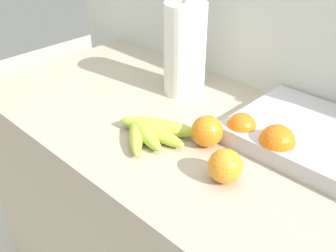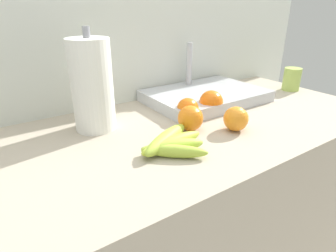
# 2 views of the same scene
# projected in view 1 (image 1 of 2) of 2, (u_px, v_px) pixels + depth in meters

# --- Properties ---
(wall_back) EXTENTS (1.82, 0.06, 1.30)m
(wall_back) POSITION_uv_depth(u_px,v_px,m) (271.00, 148.00, 1.26)
(wall_back) COLOR silver
(wall_back) RESTS_ON ground
(banana_bunch) EXTENTS (0.20, 0.19, 0.04)m
(banana_bunch) POSITION_uv_depth(u_px,v_px,m) (150.00, 131.00, 0.94)
(banana_bunch) COLOR #AAC83F
(banana_bunch) RESTS_ON counter
(orange_far_right) EXTENTS (0.08, 0.08, 0.08)m
(orange_far_right) POSITION_uv_depth(u_px,v_px,m) (277.00, 142.00, 0.86)
(orange_far_right) COLOR orange
(orange_far_right) RESTS_ON counter
(orange_right) EXTENTS (0.08, 0.08, 0.08)m
(orange_right) POSITION_uv_depth(u_px,v_px,m) (207.00, 131.00, 0.90)
(orange_right) COLOR orange
(orange_right) RESTS_ON counter
(orange_back_left) EXTENTS (0.07, 0.07, 0.07)m
(orange_back_left) POSITION_uv_depth(u_px,v_px,m) (225.00, 166.00, 0.79)
(orange_back_left) COLOR orange
(orange_back_left) RESTS_ON counter
(orange_back_right) EXTENTS (0.07, 0.07, 0.07)m
(orange_back_right) POSITION_uv_depth(u_px,v_px,m) (241.00, 127.00, 0.92)
(orange_back_right) COLOR orange
(orange_back_right) RESTS_ON counter
(paper_towel_roll) EXTENTS (0.12, 0.12, 0.29)m
(paper_towel_roll) POSITION_uv_depth(u_px,v_px,m) (185.00, 50.00, 1.09)
(paper_towel_roll) COLOR white
(paper_towel_roll) RESTS_ON counter
(sink_basin) EXTENTS (0.43, 0.30, 0.21)m
(sink_basin) POSITION_uv_depth(u_px,v_px,m) (329.00, 141.00, 0.89)
(sink_basin) COLOR #B7BABF
(sink_basin) RESTS_ON counter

